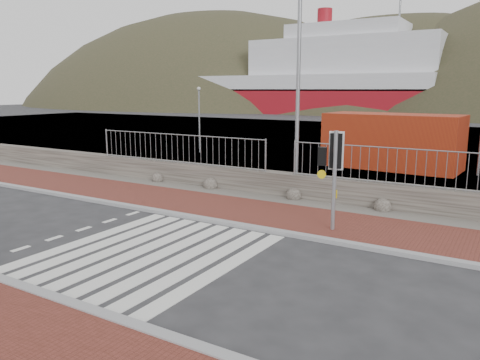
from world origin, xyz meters
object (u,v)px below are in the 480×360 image
Objects in this scene: ferry at (308,81)px; streetlight at (301,66)px; traffic_signal_far at (334,159)px; shipping_container at (392,141)px.

ferry is 5.83× the size of streetlight.
shipping_container is (-1.25, 12.10, -0.69)m from traffic_signal_far.
shipping_container is at bearing 100.85° from streetlight.
ferry is at bearing -77.14° from traffic_signal_far.
ferry is at bearing 121.67° from shipping_container.
streetlight is (-2.84, 4.10, 2.76)m from traffic_signal_far.
ferry is 58.42m from shipping_container.
streetlight is 1.30× the size of shipping_container.
streetlight is 8.85m from shipping_container.
ferry is at bearing 134.74° from streetlight.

